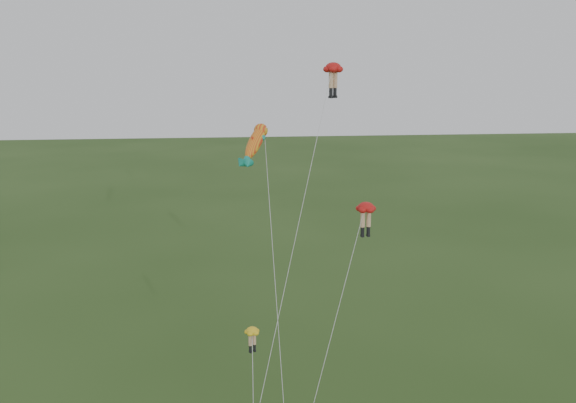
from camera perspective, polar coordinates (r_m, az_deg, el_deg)
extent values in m
ellipsoid|color=red|center=(42.28, 4.05, 11.80)|extent=(1.88, 1.88, 0.67)
cylinder|color=tan|center=(42.15, 3.85, 10.73)|extent=(0.30, 0.30, 1.02)
cylinder|color=black|center=(42.18, 3.83, 9.69)|extent=(0.23, 0.23, 0.51)
cube|color=black|center=(42.20, 3.82, 9.25)|extent=(0.32, 0.33, 0.15)
cylinder|color=tan|center=(42.46, 4.21, 10.74)|extent=(0.30, 0.30, 1.02)
cylinder|color=black|center=(42.49, 4.19, 9.71)|extent=(0.23, 0.23, 0.51)
cube|color=black|center=(42.51, 4.19, 9.27)|extent=(0.32, 0.33, 0.15)
cylinder|color=silver|center=(37.04, 0.39, -4.54)|extent=(6.77, 12.97, 21.35)
ellipsoid|color=red|center=(39.04, 6.95, -0.50)|extent=(1.46, 1.46, 0.63)
cylinder|color=tan|center=(39.15, 6.66, -1.58)|extent=(0.28, 0.28, 0.97)
cylinder|color=black|center=(39.33, 6.63, -2.61)|extent=(0.22, 0.22, 0.48)
cube|color=black|center=(39.41, 6.62, -3.04)|extent=(0.20, 0.30, 0.14)
cylinder|color=tan|center=(39.29, 7.18, -1.54)|extent=(0.28, 0.28, 0.97)
cylinder|color=black|center=(39.47, 7.15, -2.56)|extent=(0.22, 0.22, 0.48)
cube|color=black|center=(39.56, 7.14, -3.00)|extent=(0.20, 0.30, 0.14)
cylinder|color=silver|center=(37.20, 4.02, -11.27)|extent=(5.15, 7.18, 13.12)
ellipsoid|color=yellow|center=(34.65, -3.20, -11.39)|extent=(1.12, 1.12, 0.42)
cylinder|color=tan|center=(34.79, -3.38, -12.18)|extent=(0.19, 0.19, 0.64)
cylinder|color=black|center=(34.99, -3.37, -12.89)|extent=(0.14, 0.14, 0.32)
cube|color=black|center=(35.08, -3.36, -13.19)|extent=(0.18, 0.21, 0.09)
cylinder|color=tan|center=(34.91, -3.01, -12.09)|extent=(0.19, 0.19, 0.64)
cylinder|color=black|center=(35.11, -3.00, -12.79)|extent=(0.14, 0.14, 0.32)
cube|color=black|center=(35.20, -3.00, -13.10)|extent=(0.18, 0.21, 0.09)
ellipsoid|color=gold|center=(38.45, -2.90, 5.37)|extent=(2.20, 2.84, 2.50)
sphere|color=gold|center=(38.45, -2.90, 5.37)|extent=(1.42, 1.55, 1.27)
cone|color=#158D79|center=(38.45, -2.90, 5.37)|extent=(1.20, 1.37, 1.22)
cone|color=#158D79|center=(38.45, -2.90, 5.37)|extent=(1.20, 1.37, 1.22)
cone|color=#158D79|center=(38.45, -2.90, 5.37)|extent=(0.68, 0.77, 0.68)
cone|color=#158D79|center=(38.45, -2.90, 5.37)|extent=(0.68, 0.77, 0.68)
cone|color=red|center=(38.45, -2.90, 5.37)|extent=(0.72, 0.79, 0.67)
cylinder|color=silver|center=(36.15, -1.49, -8.83)|extent=(1.10, 9.10, 16.77)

